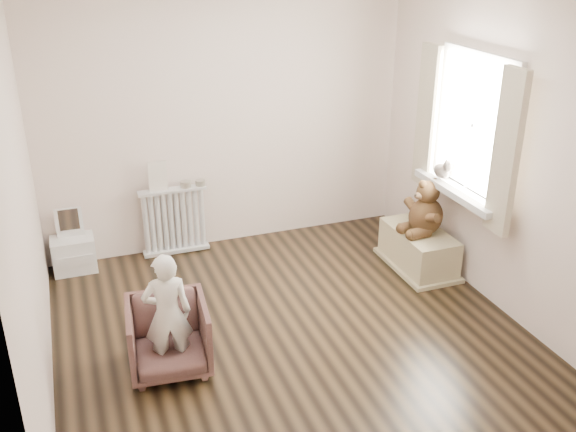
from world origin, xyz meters
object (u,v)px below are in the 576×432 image
object	(u,v)px
armchair	(169,337)
child	(167,314)
teddy_bear	(427,203)
plush_cat	(443,168)
toy_bench	(418,248)
toy_vanity	(72,244)
radiator	(174,217)

from	to	relation	value
armchair	child	size ratio (longest dim) A/B	0.62
child	teddy_bear	distance (m)	2.63
teddy_bear	plush_cat	size ratio (longest dim) A/B	2.18
child	teddy_bear	bearing A→B (deg)	-158.29
armchair	toy_bench	distance (m)	2.61
plush_cat	child	bearing A→B (deg)	-178.57
child	plush_cat	bearing A→B (deg)	-159.28
toy_vanity	teddy_bear	bearing A→B (deg)	-19.45
toy_vanity	child	world-z (taller)	child
child	plush_cat	world-z (taller)	plush_cat
toy_vanity	child	distance (m)	1.94
toy_bench	plush_cat	xyz separation A→B (m)	(0.14, -0.06, 0.80)
child	plush_cat	xyz separation A→B (m)	(2.64, 0.74, 0.51)
child	armchair	bearing A→B (deg)	-84.88
plush_cat	armchair	bearing A→B (deg)	-179.58
toy_vanity	toy_bench	size ratio (longest dim) A/B	0.76
toy_vanity	toy_bench	world-z (taller)	toy_vanity
toy_bench	teddy_bear	world-z (taller)	teddy_bear
radiator	plush_cat	xyz separation A→B (m)	(2.24, -1.13, 0.61)
teddy_bear	plush_cat	world-z (taller)	plush_cat
toy_bench	teddy_bear	bearing A→B (deg)	-70.20
toy_vanity	plush_cat	bearing A→B (deg)	-18.95
armchair	plush_cat	bearing A→B (deg)	19.71
toy_vanity	toy_bench	distance (m)	3.24
toy_bench	teddy_bear	xyz separation A→B (m)	(0.02, -0.05, 0.47)
armchair	toy_bench	xyz separation A→B (m)	(2.50, 0.75, -0.06)
radiator	child	world-z (taller)	child
toy_vanity	armchair	xyz separation A→B (m)	(0.57, -1.79, -0.01)
child	toy_vanity	bearing A→B (deg)	-67.63
radiator	toy_vanity	world-z (taller)	radiator
radiator	teddy_bear	xyz separation A→B (m)	(2.12, -1.12, 0.28)
plush_cat	toy_bench	bearing A→B (deg)	142.90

